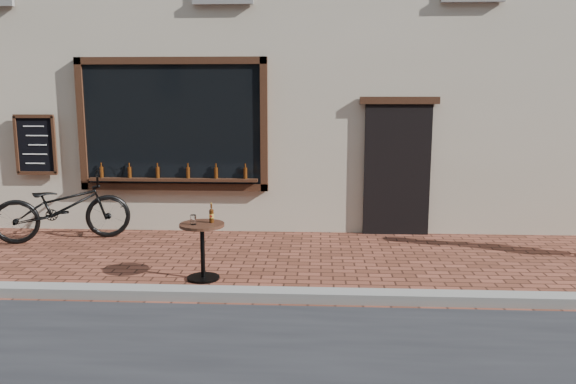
{
  "coord_description": "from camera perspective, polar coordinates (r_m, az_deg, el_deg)",
  "views": [
    {
      "loc": [
        0.58,
        -5.98,
        2.34
      ],
      "look_at": [
        0.18,
        1.2,
        1.1
      ],
      "focal_mm": 35.0,
      "sensor_mm": 36.0,
      "label": 1
    }
  ],
  "objects": [
    {
      "name": "ground",
      "position": [
        6.45,
        -2.26,
        -11.5
      ],
      "size": [
        90.0,
        90.0,
        0.0
      ],
      "primitive_type": "plane",
      "color": "#4E2619",
      "rests_on": "ground"
    },
    {
      "name": "kerb",
      "position": [
        6.62,
        -2.1,
        -10.39
      ],
      "size": [
        90.0,
        0.25,
        0.12
      ],
      "primitive_type": "cube",
      "color": "slate",
      "rests_on": "ground"
    },
    {
      "name": "cargo_bicycle",
      "position": [
        9.81,
        -22.21,
        -1.36
      ],
      "size": [
        2.51,
        1.53,
        1.19
      ],
      "rotation": [
        0.0,
        0.0,
        1.95
      ],
      "color": "black",
      "rests_on": "ground"
    },
    {
      "name": "bistro_table",
      "position": [
        7.27,
        -8.68,
        -4.79
      ],
      "size": [
        0.57,
        0.57,
        0.98
      ],
      "color": "black",
      "rests_on": "ground"
    }
  ]
}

